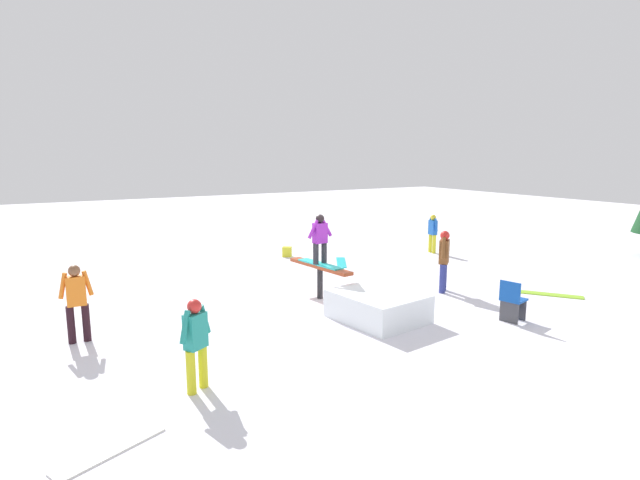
# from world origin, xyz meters

# --- Properties ---
(ground_plane) EXTENTS (60.00, 60.00, 0.00)m
(ground_plane) POSITION_xyz_m (0.00, 0.00, 0.00)
(ground_plane) COLOR white
(rail_feature) EXTENTS (2.14, 0.56, 0.84)m
(rail_feature) POSITION_xyz_m (0.00, 0.00, 0.70)
(rail_feature) COLOR black
(rail_feature) RESTS_ON ground
(snow_kicker_ramp) EXTENTS (1.99, 1.73, 0.59)m
(snow_kicker_ramp) POSITION_xyz_m (-1.97, -0.27, 0.30)
(snow_kicker_ramp) COLOR white
(snow_kicker_ramp) RESTS_ON ground
(main_rider_on_rail) EXTENTS (1.45, 0.72, 1.22)m
(main_rider_on_rail) POSITION_xyz_m (0.00, 0.00, 1.42)
(main_rider_on_rail) COLOR #27C4C0
(main_rider_on_rail) RESTS_ON rail_feature
(bystander_brown) EXTENTS (0.52, 0.60, 1.56)m
(bystander_brown) POSITION_xyz_m (-1.03, -3.02, 0.88)
(bystander_brown) COLOR navy
(bystander_brown) RESTS_ON ground
(bystander_orange) EXTENTS (0.21, 0.60, 1.47)m
(bystander_orange) POSITION_xyz_m (-0.22, 5.30, 0.83)
(bystander_orange) COLOR black
(bystander_orange) RESTS_ON ground
(bystander_blue) EXTENTS (0.57, 0.23, 1.35)m
(bystander_blue) POSITION_xyz_m (2.90, -6.26, 0.76)
(bystander_blue) COLOR yellow
(bystander_blue) RESTS_ON ground
(bystander_teal) EXTENTS (0.39, 0.57, 1.40)m
(bystander_teal) POSITION_xyz_m (-3.21, 3.95, 0.79)
(bystander_teal) COLOR gold
(bystander_teal) RESTS_ON ground
(loose_snowboard_lime) EXTENTS (1.34, 1.11, 0.02)m
(loose_snowboard_lime) POSITION_xyz_m (-2.63, -5.11, 0.01)
(loose_snowboard_lime) COLOR #91D327
(loose_snowboard_lime) RESTS_ON ground
(loose_snowboard_white) EXTENTS (0.78, 1.35, 0.02)m
(loose_snowboard_white) POSITION_xyz_m (-4.22, 5.31, 0.01)
(loose_snowboard_white) COLOR white
(loose_snowboard_white) RESTS_ON ground
(loose_snowboard_cyan) EXTENTS (1.44, 1.00, 0.02)m
(loose_snowboard_cyan) POSITION_xyz_m (3.11, -2.58, 0.01)
(loose_snowboard_cyan) COLOR #19C4CD
(loose_snowboard_cyan) RESTS_ON ground
(folding_chair) EXTENTS (0.53, 0.53, 0.88)m
(folding_chair) POSITION_xyz_m (-3.45, -2.65, 0.41)
(folding_chair) COLOR #3F3F44
(folding_chair) RESTS_ON ground
(backpack_on_snow) EXTENTS (0.35, 0.37, 0.34)m
(backpack_on_snow) POSITION_xyz_m (4.85, -1.50, 0.17)
(backpack_on_snow) COLOR yellow
(backpack_on_snow) RESTS_ON ground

